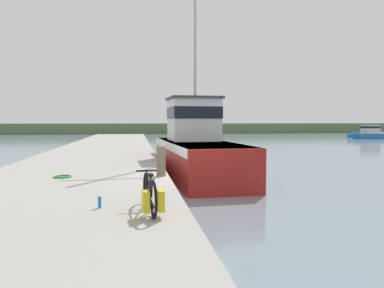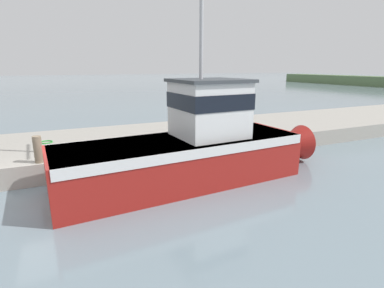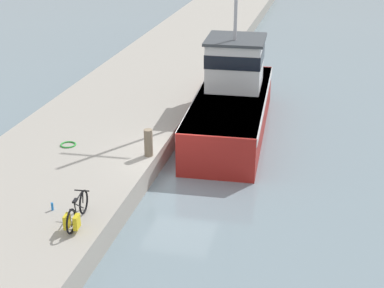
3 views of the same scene
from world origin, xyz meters
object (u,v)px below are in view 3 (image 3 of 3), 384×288
Objects in this scene: water_bottle_by_bike at (52,206)px; mooring_post at (148,143)px; fishing_boat_main at (233,98)px; bicycle_touring at (76,214)px.

mooring_post is at bearing 70.06° from water_bottle_by_bike.
mooring_post is (-2.06, -5.41, -0.02)m from fishing_boat_main.
fishing_boat_main is 44.90× the size of water_bottle_by_bike.
mooring_post is at bearing -114.21° from fishing_boat_main.
fishing_boat_main reaches higher than water_bottle_by_bike.
bicycle_touring is 5.05m from mooring_post.
water_bottle_by_bike is (-3.65, -9.80, -0.40)m from fishing_boat_main.
fishing_boat_main is 10.94× the size of mooring_post.
mooring_post reaches higher than bicycle_touring.
bicycle_touring is at bearing -30.89° from water_bottle_by_bike.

